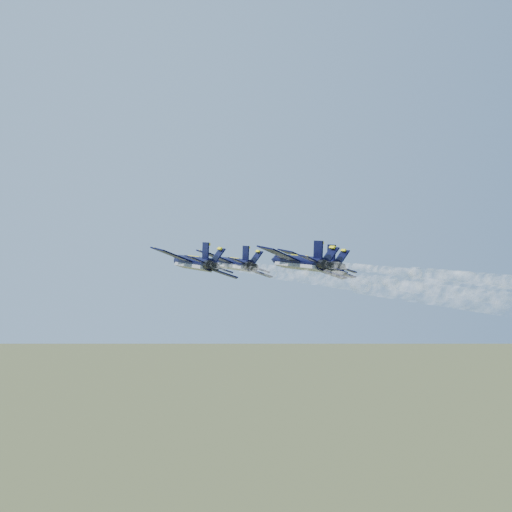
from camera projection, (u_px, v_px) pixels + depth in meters
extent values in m
cylinder|color=black|center=(234.00, 263.00, 120.39)|extent=(4.19, 13.18, 2.12)
cone|color=black|center=(216.00, 264.00, 127.50)|extent=(2.50, 2.86, 2.12)
ellipsoid|color=black|center=(227.00, 260.00, 123.52)|extent=(1.54, 2.51, 1.07)
cube|color=gray|center=(232.00, 267.00, 120.29)|extent=(3.40, 11.77, 0.90)
cube|color=black|center=(216.00, 257.00, 118.40)|extent=(6.27, 5.28, 2.02)
cube|color=#FFF20D|center=(213.00, 256.00, 119.94)|extent=(4.86, 2.73, 2.00)
cube|color=black|center=(254.00, 271.00, 120.92)|extent=(5.85, 3.93, 2.02)
cube|color=#FFF20D|center=(250.00, 270.00, 122.45)|extent=(5.28, 1.14, 2.00)
cube|color=black|center=(238.00, 258.00, 113.93)|extent=(2.92, 2.62, 0.96)
cube|color=black|center=(262.00, 268.00, 115.49)|extent=(2.74, 2.07, 0.96)
cube|color=black|center=(246.00, 252.00, 115.23)|extent=(0.55, 2.16, 2.55)
cube|color=black|center=(256.00, 256.00, 115.86)|extent=(1.99, 2.40, 2.13)
cylinder|color=black|center=(249.00, 263.00, 113.90)|extent=(1.54, 1.38, 1.37)
cylinder|color=black|center=(254.00, 265.00, 114.23)|extent=(1.54, 1.38, 1.37)
cylinder|color=black|center=(194.00, 262.00, 106.26)|extent=(4.19, 13.18, 2.12)
cone|color=black|center=(176.00, 263.00, 113.37)|extent=(2.50, 2.86, 2.12)
ellipsoid|color=black|center=(187.00, 259.00, 109.39)|extent=(1.54, 2.51, 1.07)
cube|color=gray|center=(193.00, 267.00, 106.16)|extent=(3.40, 11.77, 0.90)
cube|color=black|center=(173.00, 255.00, 104.27)|extent=(6.27, 5.28, 2.02)
cube|color=#FFF20D|center=(170.00, 254.00, 105.81)|extent=(4.86, 2.73, 2.00)
cube|color=black|center=(218.00, 271.00, 106.78)|extent=(5.85, 3.93, 2.02)
cube|color=#FFF20D|center=(213.00, 270.00, 108.32)|extent=(5.28, 1.14, 2.00)
cube|color=black|center=(196.00, 257.00, 99.80)|extent=(2.92, 2.62, 0.96)
cube|color=black|center=(224.00, 267.00, 101.36)|extent=(2.74, 2.07, 0.96)
cube|color=black|center=(206.00, 250.00, 101.10)|extent=(0.55, 2.16, 2.55)
cube|color=black|center=(217.00, 254.00, 101.73)|extent=(1.99, 2.40, 2.13)
cylinder|color=black|center=(209.00, 262.00, 99.77)|extent=(1.54, 1.38, 1.37)
cylinder|color=black|center=(215.00, 264.00, 100.10)|extent=(1.54, 1.38, 1.37)
cylinder|color=black|center=(315.00, 263.00, 114.99)|extent=(4.19, 13.18, 2.12)
cone|color=black|center=(291.00, 264.00, 122.10)|extent=(2.50, 2.86, 2.12)
ellipsoid|color=black|center=(305.00, 260.00, 118.12)|extent=(1.54, 2.51, 1.07)
cube|color=gray|center=(314.00, 267.00, 114.89)|extent=(3.40, 11.77, 0.90)
cube|color=black|center=(298.00, 256.00, 113.00)|extent=(6.27, 5.28, 2.02)
cube|color=#FFF20D|center=(293.00, 256.00, 114.54)|extent=(4.86, 2.73, 2.00)
cube|color=black|center=(336.00, 271.00, 115.51)|extent=(5.85, 3.93, 2.02)
cube|color=#FFF20D|center=(331.00, 270.00, 117.05)|extent=(5.28, 1.14, 2.00)
cube|color=black|center=(324.00, 258.00, 108.53)|extent=(2.92, 2.62, 0.96)
cube|color=black|center=(348.00, 268.00, 110.09)|extent=(2.74, 2.07, 0.96)
cube|color=black|center=(331.00, 252.00, 109.83)|extent=(0.55, 2.16, 2.55)
cube|color=black|center=(341.00, 256.00, 110.46)|extent=(1.99, 2.40, 2.13)
cylinder|color=black|center=(336.00, 262.00, 108.50)|extent=(1.54, 1.38, 1.37)
cylinder|color=black|center=(341.00, 264.00, 108.83)|extent=(1.54, 1.38, 1.37)
cylinder|color=black|center=(300.00, 262.00, 100.53)|extent=(4.19, 13.18, 2.12)
cone|color=black|center=(274.00, 263.00, 107.64)|extent=(2.50, 2.86, 2.12)
ellipsoid|color=black|center=(290.00, 258.00, 103.66)|extent=(1.54, 2.51, 1.07)
cube|color=gray|center=(299.00, 267.00, 100.43)|extent=(3.40, 11.77, 0.90)
cube|color=black|center=(280.00, 254.00, 98.54)|extent=(6.27, 5.28, 2.02)
cube|color=#FFF20D|center=(275.00, 254.00, 100.08)|extent=(4.86, 2.73, 2.00)
cube|color=black|center=(324.00, 271.00, 101.05)|extent=(5.85, 3.93, 2.02)
cube|color=#FFF20D|center=(319.00, 270.00, 102.59)|extent=(5.28, 1.14, 2.00)
cube|color=black|center=(309.00, 256.00, 94.07)|extent=(2.92, 2.62, 0.96)
cube|color=black|center=(338.00, 267.00, 95.62)|extent=(2.74, 2.07, 0.96)
cube|color=black|center=(318.00, 249.00, 95.37)|extent=(0.55, 2.16, 2.55)
cube|color=black|center=(330.00, 253.00, 95.99)|extent=(1.99, 2.40, 2.13)
cylinder|color=black|center=(323.00, 261.00, 94.04)|extent=(1.54, 1.38, 1.37)
cylinder|color=black|center=(329.00, 263.00, 94.37)|extent=(1.54, 1.38, 1.37)
cylinder|color=white|center=(279.00, 262.00, 105.52)|extent=(4.24, 19.35, 1.12)
cylinder|color=white|center=(349.00, 261.00, 88.77)|extent=(4.66, 19.41, 1.55)
cylinder|color=white|center=(451.00, 259.00, 72.02)|extent=(5.15, 19.49, 2.05)
cylinder|color=white|center=(240.00, 261.00, 91.39)|extent=(4.24, 19.35, 1.12)
cylinder|color=white|center=(315.00, 259.00, 74.64)|extent=(4.66, 19.41, 1.55)
cylinder|color=white|center=(432.00, 256.00, 57.89)|extent=(5.15, 19.49, 2.05)
cylinder|color=white|center=(375.00, 262.00, 100.12)|extent=(4.24, 19.35, 1.12)
cylinder|color=white|center=(469.00, 260.00, 83.37)|extent=(4.66, 19.41, 1.55)
cylinder|color=white|center=(368.00, 261.00, 85.66)|extent=(4.24, 19.35, 1.12)
cylinder|color=white|center=(479.00, 258.00, 68.91)|extent=(4.66, 19.41, 1.55)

